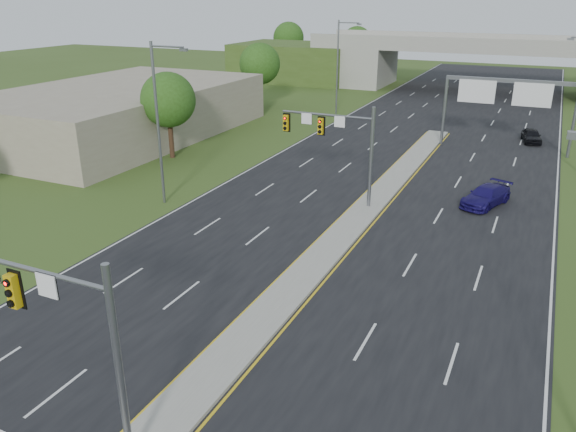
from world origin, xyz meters
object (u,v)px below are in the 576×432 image
(sign_gantry, at_px, (507,95))
(overpass, at_px, (480,68))
(car_far_c, at_px, (532,136))
(car_far_b, at_px, (486,196))
(signal_mast_near, at_px, (54,319))
(signal_mast_far, at_px, (339,138))

(sign_gantry, bearing_deg, overpass, 100.79)
(car_far_c, bearing_deg, sign_gantry, -129.84)
(car_far_b, bearing_deg, signal_mast_near, -87.77)
(signal_mast_far, height_order, overpass, overpass)
(sign_gantry, bearing_deg, car_far_b, -87.94)
(signal_mast_far, bearing_deg, car_far_c, 65.16)
(car_far_c, bearing_deg, car_far_b, -107.27)
(signal_mast_near, height_order, car_far_c, signal_mast_near)
(overpass, distance_m, car_far_b, 51.63)
(overpass, relative_size, car_far_b, 16.99)
(signal_mast_near, distance_m, sign_gantry, 45.88)
(signal_mast_near, relative_size, car_far_c, 1.79)
(overpass, xyz_separation_m, car_far_b, (7.26, -51.04, -2.85))
(signal_mast_near, xyz_separation_m, car_far_b, (9.52, 29.04, -4.02))
(signal_mast_near, distance_m, signal_mast_far, 25.00)
(signal_mast_near, height_order, overpass, overpass)
(signal_mast_near, xyz_separation_m, car_far_c, (11.44, 49.70, -4.04))
(car_far_c, bearing_deg, overpass, 94.83)
(sign_gantry, distance_m, car_far_c, 7.00)
(signal_mast_near, xyz_separation_m, signal_mast_far, (0.00, 25.00, 0.00))
(sign_gantry, relative_size, overpass, 0.14)
(sign_gantry, distance_m, car_far_b, 16.60)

